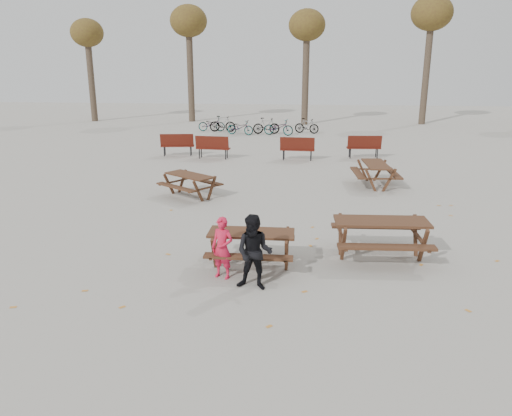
# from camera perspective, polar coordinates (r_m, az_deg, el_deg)

# --- Properties ---
(ground) EXTENTS (80.00, 80.00, 0.00)m
(ground) POSITION_cam_1_polar(r_m,az_deg,el_deg) (10.76, -0.52, -6.63)
(ground) COLOR gray
(ground) RESTS_ON ground
(main_picnic_table) EXTENTS (1.80, 1.45, 0.78)m
(main_picnic_table) POSITION_cam_1_polar(r_m,az_deg,el_deg) (10.54, -0.53, -3.70)
(main_picnic_table) COLOR #372214
(main_picnic_table) RESTS_ON ground
(food_tray) EXTENTS (0.18, 0.11, 0.03)m
(food_tray) POSITION_cam_1_polar(r_m,az_deg,el_deg) (10.31, -0.27, -2.97)
(food_tray) COLOR white
(food_tray) RESTS_ON main_picnic_table
(bread_roll) EXTENTS (0.14, 0.06, 0.05)m
(bread_roll) POSITION_cam_1_polar(r_m,az_deg,el_deg) (10.30, -0.27, -2.74)
(bread_roll) COLOR tan
(bread_roll) RESTS_ON food_tray
(soda_bottle) EXTENTS (0.07, 0.07, 0.17)m
(soda_bottle) POSITION_cam_1_polar(r_m,az_deg,el_deg) (10.38, -0.76, -2.50)
(soda_bottle) COLOR silver
(soda_bottle) RESTS_ON main_picnic_table
(child) EXTENTS (0.54, 0.44, 1.27)m
(child) POSITION_cam_1_polar(r_m,az_deg,el_deg) (10.01, -3.87, -4.58)
(child) COLOR red
(child) RESTS_ON ground
(adult) EXTENTS (0.79, 0.66, 1.48)m
(adult) POSITION_cam_1_polar(r_m,az_deg,el_deg) (9.47, -0.19, -5.12)
(adult) COLOR black
(adult) RESTS_ON ground
(picnic_table_east) EXTENTS (2.10, 1.73, 0.88)m
(picnic_table_east) POSITION_cam_1_polar(r_m,az_deg,el_deg) (11.38, 14.02, -3.46)
(picnic_table_east) COLOR #372214
(picnic_table_east) RESTS_ON ground
(picnic_table_north) EXTENTS (2.18, 2.11, 0.73)m
(picnic_table_north) POSITION_cam_1_polar(r_m,az_deg,el_deg) (16.13, -7.55, 2.55)
(picnic_table_north) COLOR #372214
(picnic_table_north) RESTS_ON ground
(picnic_table_far) EXTENTS (1.61, 1.94, 0.80)m
(picnic_table_far) POSITION_cam_1_polar(r_m,az_deg,el_deg) (17.88, 13.49, 3.72)
(picnic_table_far) COLOR #372214
(picnic_table_far) RESTS_ON ground
(park_bench_row) EXTENTS (10.02, 1.41, 1.03)m
(park_bench_row) POSITION_cam_1_polar(r_m,az_deg,el_deg) (22.43, 0.73, 7.04)
(park_bench_row) COLOR #5C1C12
(park_bench_row) RESTS_ON ground
(bicycle_row) EXTENTS (7.43, 2.18, 0.96)m
(bicycle_row) POSITION_cam_1_polar(r_m,az_deg,el_deg) (30.11, -0.40, 9.38)
(bicycle_row) COLOR black
(bicycle_row) RESTS_ON ground
(tree_row) EXTENTS (32.17, 3.52, 8.26)m
(tree_row) POSITION_cam_1_polar(r_m,az_deg,el_deg) (35.03, 5.66, 19.73)
(tree_row) COLOR #382B21
(tree_row) RESTS_ON ground
(fallen_leaves) EXTENTS (11.00, 11.00, 0.01)m
(fallen_leaves) POSITION_cam_1_polar(r_m,az_deg,el_deg) (13.05, 2.83, -2.38)
(fallen_leaves) COLOR #C67F2F
(fallen_leaves) RESTS_ON ground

